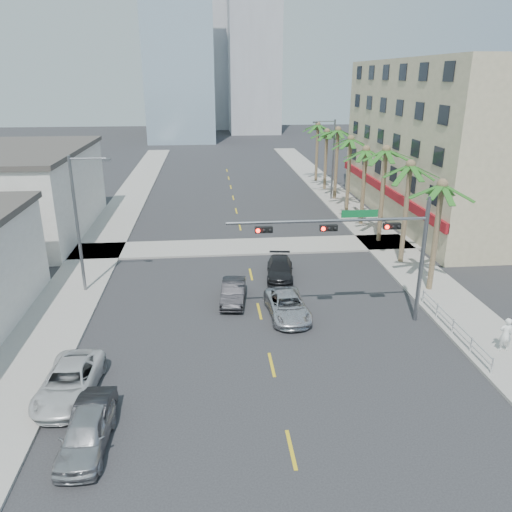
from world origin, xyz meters
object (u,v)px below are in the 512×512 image
Objects in this scene: car_parked_mid at (91,419)px; car_lane_right at (280,269)px; car_parked_far at (69,382)px; car_lane_center at (287,306)px; traffic_signal_mast at (368,240)px; pedestrian at (505,334)px; car_parked_near at (86,433)px; car_lane_left at (233,292)px.

car_lane_right is at bearing 59.88° from car_parked_mid.
car_lane_center is (10.89, 6.81, -0.02)m from car_parked_far.
car_parked_mid is 13.33m from car_lane_center.
pedestrian is (6.26, -3.97, -3.99)m from traffic_signal_mast.
car_parked_near is (-13.58, -9.15, -4.35)m from traffic_signal_mast.
traffic_signal_mast is 16.48m from car_parked_mid.
car_parked_mid is 0.86× the size of car_lane_right.
car_parked_far is at bearing 8.79° from pedestrian.
traffic_signal_mast is at bearing -55.14° from car_lane_right.
car_parked_mid is 3.04m from car_parked_far.
traffic_signal_mast is 16.66m from car_parked_far.
car_lane_center is at bearing -86.45° from car_lane_right.
car_parked_near is 1.03× the size of car_lane_left.
car_lane_left is at bearing -125.88° from car_lane_right.
car_lane_left is at bearing -24.58° from pedestrian.
car_parked_near reaches higher than car_lane_right.
car_parked_far is 2.70× the size of pedestrian.
car_lane_center is (9.39, 9.46, 0.04)m from car_parked_mid.
car_lane_right is (9.80, 15.50, 0.02)m from car_parked_mid.
car_parked_mid is at bearing -111.56° from car_lane_left.
car_parked_far is 21.41m from pedestrian.
car_lane_center is 6.05m from car_lane_right.
traffic_signal_mast is at bearing 33.33° from car_parked_mid.
car_lane_right is 2.41× the size of pedestrian.
car_lane_left is (6.30, 11.78, 0.04)m from car_parked_mid.
pedestrian is (21.35, 1.59, 0.38)m from car_parked_far.
traffic_signal_mast is 6.02× the size of pedestrian.
car_lane_left is at bearing 51.79° from car_parked_far.
car_lane_right is (9.80, 16.44, -0.07)m from car_parked_near.
car_parked_far is 17.11m from car_lane_right.
traffic_signal_mast reaches higher than car_lane_right.
car_parked_near is at bearing -109.76° from car_lane_left.
car_lane_center is 1.08× the size of car_lane_right.
car_parked_far is 1.22× the size of car_lane_left.
car_parked_mid is 0.79× the size of car_lane_center.
car_parked_far is (-1.50, 2.65, 0.06)m from car_parked_mid.
car_parked_near is 20.52m from pedestrian.
car_lane_right is at bearing 53.28° from car_lane_left.
pedestrian reaches higher than car_parked_far.
car_lane_center is 2.61× the size of pedestrian.
traffic_signal_mast is 2.66× the size of car_parked_near.
car_lane_center is 11.69m from pedestrian.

